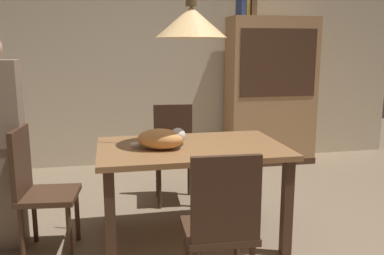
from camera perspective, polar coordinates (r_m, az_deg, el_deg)
back_wall at (r=5.30m, az=-4.24°, el=10.71°), size 6.40×0.10×2.90m
dining_table at (r=3.14m, az=-0.11°, el=-4.33°), size 1.40×0.90×0.75m
chair_near_front at (r=2.38m, az=4.10°, el=-13.07°), size 0.42×0.42×0.93m
chair_left_side at (r=3.17m, az=-20.71°, el=-7.49°), size 0.44×0.44×0.93m
chair_far_back at (r=4.01m, az=-2.51°, el=-2.94°), size 0.43×0.43×0.93m
cat_sleeping at (r=3.01m, az=-4.20°, el=-1.56°), size 0.41×0.33×0.16m
pendant_lamp at (r=3.03m, az=-0.12°, el=14.48°), size 0.52×0.52×1.30m
hutch_bookcase at (r=5.36m, az=10.83°, el=4.54°), size 1.12×0.45×1.85m
book_blue_wide at (r=5.20m, az=6.79°, el=16.40°), size 0.06×0.24×0.24m
book_yellow_short at (r=5.22m, az=7.48°, el=16.03°), size 0.04×0.20×0.18m
book_brown_thick at (r=5.24m, az=8.23°, el=16.21°), size 0.06×0.24×0.22m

